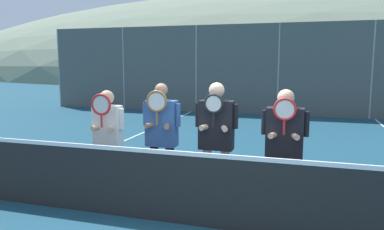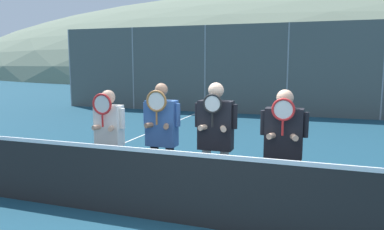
{
  "view_description": "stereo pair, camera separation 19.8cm",
  "coord_description": "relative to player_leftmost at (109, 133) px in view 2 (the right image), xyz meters",
  "views": [
    {
      "loc": [
        1.07,
        -4.43,
        2.12
      ],
      "look_at": [
        -0.54,
        0.83,
        1.33
      ],
      "focal_mm": 35.0,
      "sensor_mm": 36.0,
      "label": 1
    },
    {
      "loc": [
        1.26,
        -4.37,
        2.12
      ],
      "look_at": [
        -0.54,
        0.83,
        1.33
      ],
      "focal_mm": 35.0,
      "sensor_mm": 36.0,
      "label": 2
    }
  ],
  "objects": [
    {
      "name": "player_rightmost",
      "position": [
        2.67,
        -0.05,
        0.05
      ],
      "size": [
        0.62,
        0.34,
        1.76
      ],
      "color": "#56565B",
      "rests_on": "ground_plane"
    },
    {
      "name": "court_line_left_sideline",
      "position": [
        -1.71,
        2.35,
        -1.0
      ],
      "size": [
        0.05,
        16.0,
        0.01
      ],
      "primitive_type": "cube",
      "color": "white",
      "rests_on": "ground_plane"
    },
    {
      "name": "fence_back",
      "position": [
        1.85,
        9.95,
        0.79
      ],
      "size": [
        20.14,
        0.06,
        3.59
      ],
      "color": "gray",
      "rests_on": "ground_plane"
    },
    {
      "name": "car_left_of_center",
      "position": [
        1.26,
        12.79,
        -0.11
      ],
      "size": [
        4.75,
        2.07,
        1.75
      ],
      "color": "maroon",
      "rests_on": "ground_plane"
    },
    {
      "name": "ground_plane",
      "position": [
        1.85,
        -0.65,
        -1.01
      ],
      "size": [
        120.0,
        120.0,
        0.0
      ],
      "primitive_type": "plane",
      "color": "navy"
    },
    {
      "name": "player_center_left",
      "position": [
        0.89,
        0.03,
        0.05
      ],
      "size": [
        0.59,
        0.34,
        1.81
      ],
      "color": "black",
      "rests_on": "ground_plane"
    },
    {
      "name": "player_center_right",
      "position": [
        1.73,
        0.01,
        0.09
      ],
      "size": [
        0.62,
        0.34,
        1.83
      ],
      "color": "white",
      "rests_on": "ground_plane"
    },
    {
      "name": "hill_distant",
      "position": [
        1.85,
        55.44,
        -1.01
      ],
      "size": [
        121.07,
        67.26,
        23.54
      ],
      "color": "slate",
      "rests_on": "ground_plane"
    },
    {
      "name": "tennis_net",
      "position": [
        1.85,
        -0.65,
        -0.5
      ],
      "size": [
        9.58,
        0.09,
        1.08
      ],
      "color": "gray",
      "rests_on": "ground_plane"
    },
    {
      "name": "car_far_left",
      "position": [
        -4.01,
        12.5,
        -0.12
      ],
      "size": [
        4.22,
        1.93,
        1.74
      ],
      "color": "#285638",
      "rests_on": "ground_plane"
    },
    {
      "name": "clubhouse_building",
      "position": [
        1.7,
        17.35,
        0.76
      ],
      "size": [
        21.43,
        5.5,
        3.5
      ],
      "color": "tan",
      "rests_on": "ground_plane"
    },
    {
      "name": "player_leftmost",
      "position": [
        0.0,
        0.0,
        0.0
      ],
      "size": [
        0.56,
        0.34,
        1.68
      ],
      "color": "#232838",
      "rests_on": "ground_plane"
    }
  ]
}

